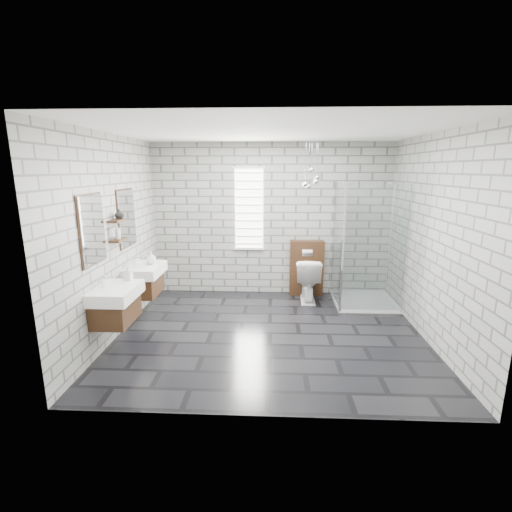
# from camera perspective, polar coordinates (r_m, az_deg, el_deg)

# --- Properties ---
(floor) EXTENTS (4.20, 3.60, 0.02)m
(floor) POSITION_cam_1_polar(r_m,az_deg,el_deg) (5.31, 2.11, -11.86)
(floor) COLOR black
(floor) RESTS_ON ground
(ceiling) EXTENTS (4.20, 3.60, 0.02)m
(ceiling) POSITION_cam_1_polar(r_m,az_deg,el_deg) (4.84, 2.40, 18.77)
(ceiling) COLOR white
(ceiling) RESTS_ON wall_back
(wall_back) EXTENTS (4.20, 0.02, 2.70)m
(wall_back) POSITION_cam_1_polar(r_m,az_deg,el_deg) (6.68, 2.38, 5.54)
(wall_back) COLOR #A0A09B
(wall_back) RESTS_ON floor
(wall_front) EXTENTS (4.20, 0.02, 2.70)m
(wall_front) POSITION_cam_1_polar(r_m,az_deg,el_deg) (3.13, 1.96, -3.30)
(wall_front) COLOR #A0A09B
(wall_front) RESTS_ON floor
(wall_left) EXTENTS (0.02, 3.60, 2.70)m
(wall_left) POSITION_cam_1_polar(r_m,az_deg,el_deg) (5.34, -21.04, 2.73)
(wall_left) COLOR #A0A09B
(wall_left) RESTS_ON floor
(wall_right) EXTENTS (0.02, 3.60, 2.70)m
(wall_right) POSITION_cam_1_polar(r_m,az_deg,el_deg) (5.32, 25.64, 2.26)
(wall_right) COLOR #A0A09B
(wall_right) RESTS_ON floor
(vanity_left) EXTENTS (0.47, 0.70, 1.57)m
(vanity_left) POSITION_cam_1_polar(r_m,az_deg,el_deg) (4.85, -21.15, -5.52)
(vanity_left) COLOR #3C2412
(vanity_left) RESTS_ON wall_left
(vanity_right) EXTENTS (0.47, 0.70, 1.57)m
(vanity_right) POSITION_cam_1_polar(r_m,az_deg,el_deg) (5.78, -17.05, -2.26)
(vanity_right) COLOR #3C2412
(vanity_right) RESTS_ON wall_left
(shelf_lower) EXTENTS (0.14, 0.30, 0.03)m
(shelf_lower) POSITION_cam_1_polar(r_m,az_deg,el_deg) (5.27, -20.43, 2.32)
(shelf_lower) COLOR #3C2412
(shelf_lower) RESTS_ON wall_left
(shelf_upper) EXTENTS (0.14, 0.30, 0.03)m
(shelf_upper) POSITION_cam_1_polar(r_m,az_deg,el_deg) (5.23, -20.66, 5.11)
(shelf_upper) COLOR #3C2412
(shelf_upper) RESTS_ON wall_left
(window) EXTENTS (0.56, 0.05, 1.48)m
(window) POSITION_cam_1_polar(r_m,az_deg,el_deg) (6.65, -1.09, 7.24)
(window) COLOR white
(window) RESTS_ON wall_back
(cistern_panel) EXTENTS (0.60, 0.20, 1.00)m
(cistern_panel) POSITION_cam_1_polar(r_m,az_deg,el_deg) (6.77, 7.76, -1.81)
(cistern_panel) COLOR #3C2412
(cistern_panel) RESTS_ON floor
(flush_plate) EXTENTS (0.18, 0.01, 0.12)m
(flush_plate) POSITION_cam_1_polar(r_m,az_deg,el_deg) (6.60, 7.92, 0.47)
(flush_plate) COLOR silver
(flush_plate) RESTS_ON cistern_panel
(shower_enclosure) EXTENTS (1.00, 1.00, 2.03)m
(shower_enclosure) POSITION_cam_1_polar(r_m,az_deg,el_deg) (6.41, 15.82, -3.02)
(shower_enclosure) COLOR white
(shower_enclosure) RESTS_ON floor
(pendant_cluster) EXTENTS (0.30, 0.25, 0.78)m
(pendant_cluster) POSITION_cam_1_polar(r_m,az_deg,el_deg) (6.22, 8.54, 11.61)
(pendant_cluster) COLOR silver
(pendant_cluster) RESTS_ON ceiling
(toilet) EXTENTS (0.45, 0.76, 0.76)m
(toilet) POSITION_cam_1_polar(r_m,az_deg,el_deg) (6.51, 7.96, -3.54)
(toilet) COLOR white
(toilet) RESTS_ON floor
(soap_bottle_a) EXTENTS (0.10, 0.10, 0.19)m
(soap_bottle_a) POSITION_cam_1_polar(r_m,az_deg,el_deg) (5.03, -19.06, -2.45)
(soap_bottle_a) COLOR #B2B2B2
(soap_bottle_a) RESTS_ON vanity_left
(soap_bottle_b) EXTENTS (0.15, 0.15, 0.19)m
(soap_bottle_b) POSITION_cam_1_polar(r_m,az_deg,el_deg) (5.77, -15.86, -0.27)
(soap_bottle_b) COLOR #B2B2B2
(soap_bottle_b) RESTS_ON vanity_right
(soap_bottle_c) EXTENTS (0.09, 0.09, 0.19)m
(soap_bottle_c) POSITION_cam_1_polar(r_m,az_deg,el_deg) (5.23, -20.51, 3.47)
(soap_bottle_c) COLOR #B2B2B2
(soap_bottle_c) RESTS_ON shelf_lower
(vase) EXTENTS (0.15, 0.15, 0.13)m
(vase) POSITION_cam_1_polar(r_m,az_deg,el_deg) (5.29, -20.29, 6.08)
(vase) COLOR #B2B2B2
(vase) RESTS_ON shelf_upper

